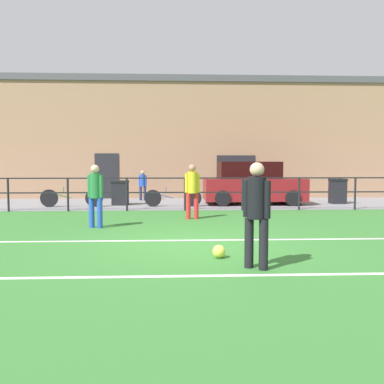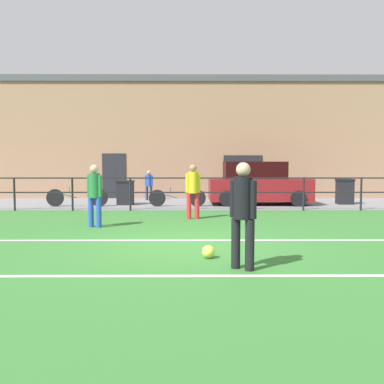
{
  "view_description": "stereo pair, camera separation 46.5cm",
  "coord_description": "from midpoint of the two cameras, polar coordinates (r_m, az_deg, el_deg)",
  "views": [
    {
      "loc": [
        -0.41,
        -8.2,
        1.61
      ],
      "look_at": [
        0.12,
        3.29,
        0.83
      ],
      "focal_mm": 38.6,
      "sensor_mm": 36.0,
      "label": 1
    },
    {
      "loc": [
        0.06,
        -8.22,
        1.61
      ],
      "look_at": [
        0.12,
        3.29,
        0.83
      ],
      "focal_mm": 38.6,
      "sensor_mm": 36.0,
      "label": 2
    }
  ],
  "objects": [
    {
      "name": "field_line_touchline",
      "position": [
        8.77,
        -1.45,
        -6.68
      ],
      "size": [
        36.0,
        0.11,
        0.0
      ],
      "primitive_type": "cube",
      "color": "white",
      "rests_on": "ground"
    },
    {
      "name": "spectator_child",
      "position": [
        18.25,
        -7.56,
        1.19
      ],
      "size": [
        0.35,
        0.23,
        1.31
      ],
      "rotation": [
        0.0,
        0.0,
        2.93
      ],
      "color": "#232D4C",
      "rests_on": "pavement_strip"
    },
    {
      "name": "parked_car_red",
      "position": [
        16.52,
        7.55,
        1.08
      ],
      "size": [
        3.93,
        1.87,
        1.68
      ],
      "color": "maroon",
      "rests_on": "pavement_strip"
    },
    {
      "name": "perimeter_fence",
      "position": [
        14.24,
        -1.91,
        0.41
      ],
      "size": [
        36.07,
        0.07,
        1.15
      ],
      "color": "black",
      "rests_on": "ground"
    },
    {
      "name": "bicycle_parked_1",
      "position": [
        15.46,
        -3.51,
        -0.8
      ],
      "size": [
        2.14,
        0.04,
        0.73
      ],
      "color": "black",
      "rests_on": "pavement_strip"
    },
    {
      "name": "soccer_ball_spare",
      "position": [
        7.15,
        1.87,
        -8.22
      ],
      "size": [
        0.22,
        0.22,
        0.22
      ],
      "primitive_type": "sphere",
      "color": "#E5E04C",
      "rests_on": "ground"
    },
    {
      "name": "player_goalkeeper",
      "position": [
        6.34,
        6.84,
        -2.31
      ],
      "size": [
        0.38,
        0.31,
        1.64
      ],
      "rotation": [
        0.0,
        0.0,
        2.5
      ],
      "color": "black",
      "rests_on": "ground"
    },
    {
      "name": "trash_bin_0",
      "position": [
        17.53,
        18.76,
        0.13
      ],
      "size": [
        0.62,
        0.53,
        1.0
      ],
      "color": "black",
      "rests_on": "pavement_strip"
    },
    {
      "name": "player_winger",
      "position": [
        10.71,
        -14.42,
        -0.02
      ],
      "size": [
        0.41,
        0.28,
        1.59
      ],
      "rotation": [
        0.0,
        0.0,
        5.9
      ],
      "color": "blue",
      "rests_on": "ground"
    },
    {
      "name": "trash_bin_1",
      "position": [
        16.29,
        -10.7,
        -0.09
      ],
      "size": [
        0.65,
        0.55,
        0.95
      ],
      "color": "black",
      "rests_on": "pavement_strip"
    },
    {
      "name": "player_striker",
      "position": [
        12.07,
        -1.07,
        0.55
      ],
      "size": [
        0.44,
        0.28,
        1.6
      ],
      "rotation": [
        0.0,
        0.0,
        3.29
      ],
      "color": "red",
      "rests_on": "ground"
    },
    {
      "name": "pavement_strip",
      "position": [
        16.79,
        -2.01,
        -1.59
      ],
      "size": [
        48.0,
        5.0,
        0.02
      ],
      "primitive_type": "cube",
      "color": "slate",
      "rests_on": "ground"
    },
    {
      "name": "ground",
      "position": [
        8.37,
        -1.39,
        -7.35
      ],
      "size": [
        60.0,
        44.0,
        0.04
      ],
      "primitive_type": "cube",
      "color": "#33702D"
    },
    {
      "name": "field_line_hash",
      "position": [
        6.06,
        -0.9,
        -11.52
      ],
      "size": [
        36.0,
        0.11,
        0.0
      ],
      "primitive_type": "cube",
      "color": "white",
      "rests_on": "ground"
    },
    {
      "name": "clubhouse_facade",
      "position": [
        20.45,
        -2.14,
        7.39
      ],
      "size": [
        28.0,
        2.56,
        5.71
      ],
      "color": "#A37A5B",
      "rests_on": "ground"
    },
    {
      "name": "bicycle_parked_0",
      "position": [
        15.97,
        -17.12,
        -0.77
      ],
      "size": [
        2.31,
        0.04,
        0.75
      ],
      "color": "black",
      "rests_on": "pavement_strip"
    }
  ]
}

